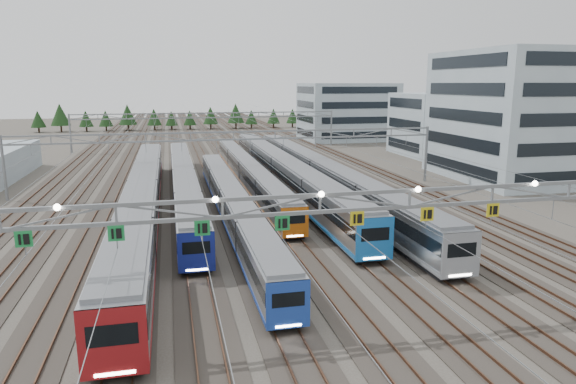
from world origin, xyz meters
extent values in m
plane|color=#47423A|center=(0.00, 0.00, 0.00)|extent=(400.00, 400.00, 0.00)
cube|color=#2D2823|center=(0.00, 100.00, 0.04)|extent=(54.00, 260.00, 0.08)
cube|color=brown|center=(-25.47, 100.00, 0.16)|extent=(0.08, 260.00, 0.16)
cube|color=brown|center=(25.47, 100.00, 0.16)|extent=(0.08, 260.00, 0.16)
cube|color=brown|center=(-0.72, 100.00, 0.16)|extent=(0.08, 260.00, 0.16)
cube|color=brown|center=(0.72, 100.00, 0.16)|extent=(0.08, 260.00, 0.16)
cube|color=black|center=(-11.25, 27.40, 0.44)|extent=(2.63, 62.93, 0.40)
cube|color=#A9ADB1|center=(-11.25, 27.40, 2.37)|extent=(3.09, 64.22, 3.48)
cube|color=black|center=(-11.25, 27.40, 2.79)|extent=(3.15, 63.90, 1.05)
cube|color=maroon|center=(-11.25, 27.40, 0.90)|extent=(3.14, 63.90, 0.39)
cube|color=slate|center=(-11.25, 27.40, 4.22)|extent=(2.79, 62.93, 0.28)
cube|color=maroon|center=(-11.25, -4.66, 2.37)|extent=(3.11, 0.12, 3.48)
cube|color=black|center=(-11.25, -4.69, 2.79)|extent=(2.32, 0.10, 1.05)
cube|color=white|center=(-11.25, -4.72, 0.85)|extent=(1.86, 0.06, 0.17)
cube|color=black|center=(-6.75, 36.91, 0.41)|extent=(2.27, 55.87, 0.34)
cube|color=#A9ADB1|center=(-6.75, 36.91, 2.08)|extent=(2.67, 57.01, 3.01)
cube|color=black|center=(-6.75, 36.91, 2.44)|extent=(2.73, 56.73, 0.91)
cube|color=navy|center=(-6.75, 36.91, 0.81)|extent=(2.72, 56.73, 0.33)
cube|color=slate|center=(-6.75, 36.91, 3.68)|extent=(2.41, 55.87, 0.24)
cube|color=navy|center=(-6.75, 8.45, 2.08)|extent=(2.69, 0.12, 3.01)
cube|color=black|center=(-6.75, 8.42, 2.44)|extent=(2.00, 0.10, 0.91)
cube|color=white|center=(-6.75, 8.39, 0.76)|extent=(1.60, 0.06, 0.14)
cube|color=black|center=(-2.25, 24.26, 0.40)|extent=(2.13, 50.76, 0.32)
cube|color=#A9ADB1|center=(-2.25, 24.26, 1.96)|extent=(2.50, 51.80, 2.82)
cube|color=black|center=(-2.25, 24.26, 2.30)|extent=(2.56, 51.54, 0.85)
cube|color=#2045B0|center=(-2.25, 24.26, 0.78)|extent=(2.55, 51.54, 0.31)
cube|color=slate|center=(-2.25, 24.26, 3.46)|extent=(2.25, 50.76, 0.22)
cube|color=#2045B0|center=(-2.25, -1.59, 1.96)|extent=(2.52, 0.12, 2.82)
cube|color=black|center=(-2.25, -1.62, 2.30)|extent=(1.88, 0.10, 0.85)
cube|color=white|center=(-2.25, -1.65, 0.73)|extent=(1.50, 0.06, 0.13)
cube|color=black|center=(2.25, 42.67, 0.40)|extent=(2.12, 54.03, 0.32)
cube|color=#A9ADB1|center=(2.25, 42.67, 1.95)|extent=(2.49, 55.13, 2.80)
cube|color=black|center=(2.25, 42.67, 2.29)|extent=(2.55, 54.85, 0.85)
cube|color=#CE5F12|center=(2.25, 42.67, 0.77)|extent=(2.54, 54.85, 0.31)
cube|color=slate|center=(2.25, 42.67, 3.44)|extent=(2.24, 54.03, 0.22)
cube|color=#CE5F12|center=(2.25, 15.16, 1.95)|extent=(2.51, 0.12, 2.80)
cube|color=black|center=(2.25, 15.13, 2.29)|extent=(1.87, 0.10, 0.85)
cube|color=white|center=(2.25, 15.10, 0.73)|extent=(1.49, 0.06, 0.13)
cube|color=black|center=(6.75, 40.88, 0.44)|extent=(2.59, 65.09, 0.39)
cube|color=#A9ADB1|center=(6.75, 40.88, 2.34)|extent=(3.05, 66.42, 3.43)
cube|color=black|center=(6.75, 40.88, 2.75)|extent=(3.11, 66.09, 1.04)
cube|color=blue|center=(6.75, 40.88, 0.89)|extent=(3.10, 66.09, 0.38)
cube|color=slate|center=(6.75, 40.88, 4.16)|extent=(2.75, 65.09, 0.27)
cube|color=blue|center=(6.75, 7.71, 2.34)|extent=(3.07, 0.12, 3.43)
cube|color=black|center=(6.75, 7.68, 2.75)|extent=(2.29, 0.10, 1.04)
cube|color=white|center=(6.75, 7.65, 0.84)|extent=(1.83, 0.06, 0.16)
cube|color=black|center=(11.25, 37.36, 0.43)|extent=(2.52, 67.45, 0.38)
cube|color=#A9ADB1|center=(11.25, 37.36, 2.28)|extent=(2.96, 68.83, 3.33)
cube|color=black|center=(11.25, 37.36, 2.68)|extent=(3.02, 68.49, 1.01)
cube|color=gray|center=(11.25, 37.36, 0.87)|extent=(3.01, 68.49, 0.37)
cube|color=slate|center=(11.25, 37.36, 4.05)|extent=(2.67, 67.45, 0.26)
cube|color=gray|center=(11.25, 2.99, 2.28)|extent=(2.98, 0.12, 3.33)
cube|color=black|center=(11.25, 2.96, 2.68)|extent=(2.22, 0.10, 1.01)
cube|color=white|center=(11.25, 2.93, 0.82)|extent=(1.78, 0.06, 0.16)
cube|color=gray|center=(0.00, 0.00, 7.80)|extent=(56.00, 0.22, 0.22)
cube|color=gray|center=(0.00, 0.00, 6.80)|extent=(56.00, 0.22, 0.22)
cube|color=#1A853D|center=(-15.75, -0.12, 6.30)|extent=(0.85, 0.06, 0.85)
cube|color=#1A853D|center=(-11.25, -0.12, 6.30)|extent=(0.85, 0.06, 0.85)
cube|color=#1A853D|center=(-6.75, -0.12, 6.30)|extent=(0.85, 0.06, 0.85)
cube|color=#1A853D|center=(-2.25, -0.12, 6.30)|extent=(0.85, 0.06, 0.85)
cube|color=gold|center=(2.25, -0.12, 6.30)|extent=(0.85, 0.06, 0.85)
cube|color=gold|center=(6.75, -0.12, 6.30)|extent=(0.85, 0.06, 0.85)
cube|color=gold|center=(11.25, -0.12, 6.30)|extent=(0.85, 0.06, 0.85)
cylinder|color=gray|center=(-28.00, 40.00, 4.00)|extent=(0.36, 0.36, 8.00)
cylinder|color=gray|center=(28.00, 40.00, 4.00)|extent=(0.36, 0.36, 8.00)
cube|color=gray|center=(0.00, 40.00, 7.80)|extent=(56.00, 0.22, 0.22)
cube|color=gray|center=(0.00, 40.00, 6.80)|extent=(56.00, 0.22, 0.22)
cylinder|color=gray|center=(-28.00, 85.00, 4.00)|extent=(0.36, 0.36, 8.00)
cylinder|color=gray|center=(28.00, 85.00, 4.00)|extent=(0.36, 0.36, 8.00)
cube|color=gray|center=(0.00, 85.00, 7.80)|extent=(56.00, 0.22, 0.22)
cube|color=gray|center=(0.00, 85.00, 6.80)|extent=(56.00, 0.22, 0.22)
cube|color=#94A6B1|center=(41.84, 39.22, 9.36)|extent=(18.00, 22.00, 18.72)
cube|color=#94A6B1|center=(43.63, 65.54, 6.08)|extent=(14.00, 16.00, 12.16)
cube|color=#94A6B1|center=(36.04, 97.33, 7.05)|extent=(22.00, 18.00, 14.10)
camera|label=1|loc=(-8.28, -27.54, 14.06)|focal=32.00mm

